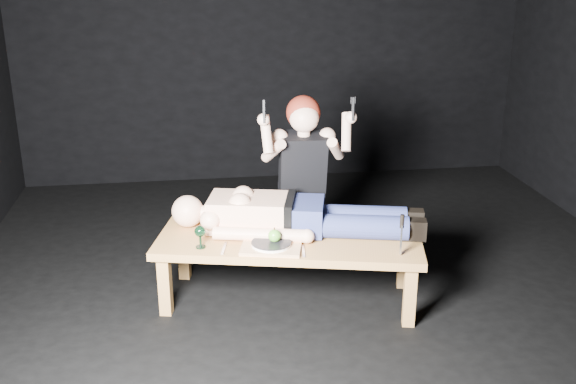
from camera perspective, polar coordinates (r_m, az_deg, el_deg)
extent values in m
plane|color=black|center=(4.72, 2.51, -8.02)|extent=(5.00, 5.00, 0.00)
plane|color=black|center=(6.69, -1.35, 13.69)|extent=(5.00, 0.00, 5.00)
cube|color=#A06D38|center=(4.45, 0.09, -6.60)|extent=(1.82, 1.02, 0.45)
cube|color=tan|center=(4.20, -1.44, -4.70)|extent=(0.42, 0.35, 0.02)
cylinder|color=white|center=(4.19, -1.44, -4.45)|extent=(0.30, 0.30, 0.02)
sphere|color=green|center=(4.18, -1.17, -3.75)|extent=(0.08, 0.08, 0.08)
cube|color=#B2B2B7|center=(4.22, -5.48, -4.80)|extent=(0.05, 0.18, 0.01)
cube|color=#B2B2B7|center=(4.16, 1.33, -5.07)|extent=(0.04, 0.18, 0.01)
cube|color=#B2B2B7|center=(4.24, -0.11, -4.58)|extent=(0.13, 0.15, 0.01)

